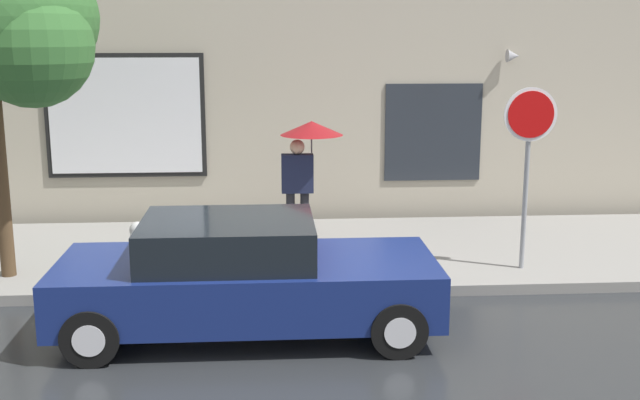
# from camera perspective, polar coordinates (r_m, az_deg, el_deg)

# --- Properties ---
(ground_plane) EXTENTS (60.00, 60.00, 0.00)m
(ground_plane) POSITION_cam_1_polar(r_m,az_deg,el_deg) (9.71, -4.31, -9.27)
(ground_plane) COLOR #282B2D
(sidewalk) EXTENTS (20.00, 4.00, 0.15)m
(sidewalk) POSITION_cam_1_polar(r_m,az_deg,el_deg) (12.53, -4.24, -3.93)
(sidewalk) COLOR gray
(sidewalk) RESTS_ON ground
(building_facade) EXTENTS (20.00, 0.67, 7.00)m
(building_facade) POSITION_cam_1_polar(r_m,az_deg,el_deg) (14.54, -4.46, 11.89)
(building_facade) COLOR #B2A893
(building_facade) RESTS_ON ground
(parked_car) EXTENTS (4.44, 1.90, 1.40)m
(parked_car) POSITION_cam_1_polar(r_m,az_deg,el_deg) (9.37, -5.56, -5.62)
(parked_car) COLOR navy
(parked_car) RESTS_ON ground
(fire_hydrant) EXTENTS (0.30, 0.44, 0.79)m
(fire_hydrant) POSITION_cam_1_polar(r_m,az_deg,el_deg) (11.33, -13.02, -3.54)
(fire_hydrant) COLOR white
(fire_hydrant) RESTS_ON sidewalk
(pedestrian_with_umbrella) EXTENTS (1.00, 1.00, 2.01)m
(pedestrian_with_umbrella) POSITION_cam_1_polar(r_m,az_deg,el_deg) (12.44, -0.98, 3.82)
(pedestrian_with_umbrella) COLOR black
(pedestrian_with_umbrella) RESTS_ON sidewalk
(stop_sign) EXTENTS (0.76, 0.10, 2.63)m
(stop_sign) POSITION_cam_1_polar(r_m,az_deg,el_deg) (11.49, 14.91, 4.08)
(stop_sign) COLOR gray
(stop_sign) RESTS_ON sidewalk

